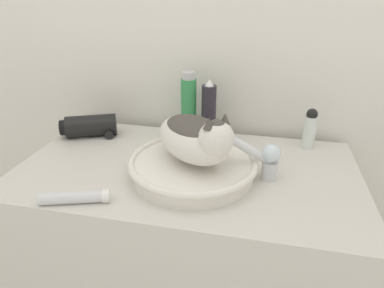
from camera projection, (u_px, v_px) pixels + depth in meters
name	position (u px, v px, depth m)	size (l,w,h in m)	color
wall_back	(209.00, 22.00, 1.18)	(8.00, 0.05, 2.40)	silver
vanity_counter	(188.00, 267.00, 1.22)	(1.03, 0.58, 0.81)	beige
sink_basin	(193.00, 166.00, 0.99)	(0.37, 0.37, 0.06)	white
cat	(196.00, 137.00, 0.94)	(0.29, 0.33, 0.16)	silver
faucet	(265.00, 158.00, 0.96)	(0.16, 0.05, 0.14)	silver
deodorant_stick	(310.00, 129.00, 1.14)	(0.04, 0.04, 0.14)	silver
hairspray_can_black	(209.00, 112.00, 1.20)	(0.05, 0.05, 0.22)	#28232D
shampoo_bottle_tall	(189.00, 106.00, 1.20)	(0.05, 0.05, 0.24)	#338C4C
cream_tube	(76.00, 197.00, 0.87)	(0.18, 0.09, 0.04)	silver
hair_dryer	(92.00, 126.00, 1.25)	(0.21, 0.15, 0.08)	black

